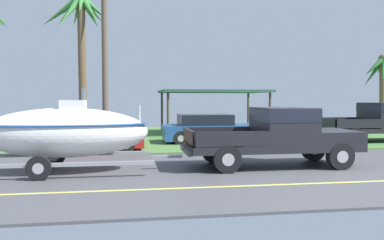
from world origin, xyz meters
TOP-DOWN VIEW (x-y plane):
  - ground at (0.00, 8.38)m, footprint 36.00×22.00m
  - pickup_truck_towing at (-0.33, 0.78)m, footprint 5.52×2.05m
  - boat_on_trailer at (-6.91, 0.78)m, footprint 6.07×2.39m
  - parked_pickup_background at (7.09, 6.45)m, footprint 5.58×2.07m
  - parked_sedan_near at (-1.33, 7.48)m, footprint 4.43×1.95m
  - parked_sedan_far at (-6.71, 5.37)m, footprint 4.32×1.92m
  - carport_awning at (-0.17, 12.02)m, footprint 6.19×4.56m
  - palm_tree_near_right at (-7.22, 7.59)m, footprint 3.30×3.14m
  - palm_tree_mid at (11.15, 12.36)m, footprint 2.86×2.78m
  - utility_pole at (-6.00, 5.17)m, footprint 0.24×1.80m

SIDE VIEW (x-z plane):
  - ground at x=0.00m, z-range -0.07..0.04m
  - parked_sedan_far at x=-6.71m, z-range -0.02..1.36m
  - parked_sedan_near at x=-1.33m, z-range -0.02..1.36m
  - pickup_truck_towing at x=-0.33m, z-range 0.10..1.95m
  - parked_pickup_background at x=7.09m, z-range 0.10..2.03m
  - boat_on_trailer at x=-6.91m, z-range -0.05..2.36m
  - carport_awning at x=-0.17m, z-range 1.18..3.81m
  - utility_pole at x=-6.00m, z-range 0.15..7.23m
  - palm_tree_mid at x=11.15m, z-range 1.24..6.25m
  - palm_tree_near_right at x=-7.22m, z-range 1.91..8.87m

